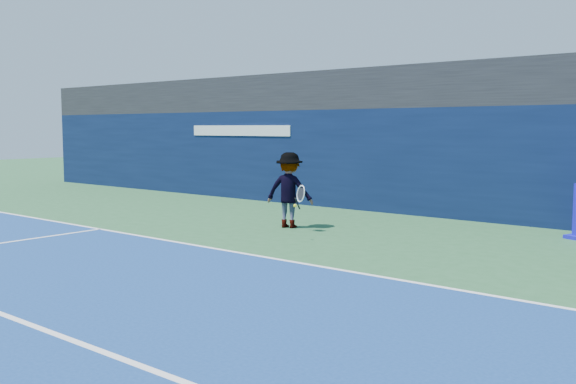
% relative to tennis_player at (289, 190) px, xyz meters
% --- Properties ---
extents(ground, '(80.00, 80.00, 0.00)m').
position_rel_tennis_player_xyz_m(ground, '(1.66, -6.16, -0.93)').
color(ground, '#295B32').
rests_on(ground, ground).
extents(baseline, '(24.00, 0.10, 0.01)m').
position_rel_tennis_player_xyz_m(baseline, '(1.66, -3.16, -0.92)').
color(baseline, white).
rests_on(baseline, ground).
extents(stadium_band, '(36.00, 3.00, 1.20)m').
position_rel_tennis_player_xyz_m(stadium_band, '(1.66, 5.34, 2.67)').
color(stadium_band, black).
rests_on(stadium_band, back_wall_assembly).
extents(back_wall_assembly, '(36.00, 1.03, 3.00)m').
position_rel_tennis_player_xyz_m(back_wall_assembly, '(1.66, 4.34, 0.57)').
color(back_wall_assembly, '#091535').
rests_on(back_wall_assembly, ground).
extents(tennis_player, '(1.43, 1.01, 1.85)m').
position_rel_tennis_player_xyz_m(tennis_player, '(0.00, 0.00, 0.00)').
color(tennis_player, silver).
rests_on(tennis_player, ground).
extents(tennis_ball, '(0.07, 0.07, 0.07)m').
position_rel_tennis_player_xyz_m(tennis_ball, '(1.27, -1.37, -0.16)').
color(tennis_ball, yellow).
rests_on(tennis_ball, ground).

